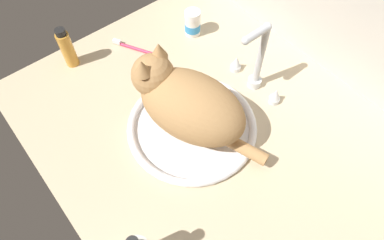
# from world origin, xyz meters

# --- Properties ---
(countertop) EXTENTS (1.07, 0.83, 0.03)m
(countertop) POSITION_xyz_m (0.00, 0.00, 0.01)
(countertop) COLOR #CCB793
(countertop) RESTS_ON ground
(backsplash_wall) EXTENTS (1.07, 0.02, 0.43)m
(backsplash_wall) POSITION_xyz_m (0.00, 0.43, 0.21)
(backsplash_wall) COLOR beige
(backsplash_wall) RESTS_ON ground
(sink_basin) EXTENTS (0.35, 0.35, 0.02)m
(sink_basin) POSITION_xyz_m (-0.04, -0.04, 0.04)
(sink_basin) COLOR white
(sink_basin) RESTS_ON countertop
(faucet) EXTENTS (0.19, 0.11, 0.23)m
(faucet) POSITION_xyz_m (-0.04, 0.19, 0.12)
(faucet) COLOR silver
(faucet) RESTS_ON countertop
(cat) EXTENTS (0.38, 0.26, 0.20)m
(cat) POSITION_xyz_m (-0.06, -0.04, 0.14)
(cat) COLOR tan
(cat) RESTS_ON sink_basin
(amber_bottle) EXTENTS (0.04, 0.04, 0.13)m
(amber_bottle) POSITION_xyz_m (-0.46, -0.17, 0.09)
(amber_bottle) COLOR gold
(amber_bottle) RESTS_ON countertop
(pill_bottle) EXTENTS (0.05, 0.05, 0.09)m
(pill_bottle) POSITION_xyz_m (-0.32, 0.20, 0.07)
(pill_bottle) COLOR white
(pill_bottle) RESTS_ON countertop
(toothbrush) EXTENTS (0.17, 0.10, 0.02)m
(toothbrush) POSITION_xyz_m (-0.37, 0.02, 0.04)
(toothbrush) COLOR #D83359
(toothbrush) RESTS_ON countertop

